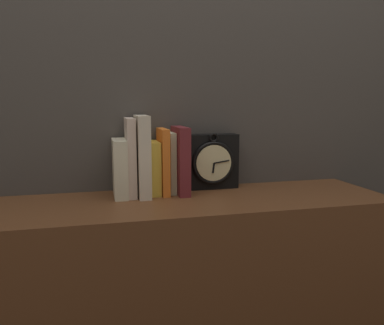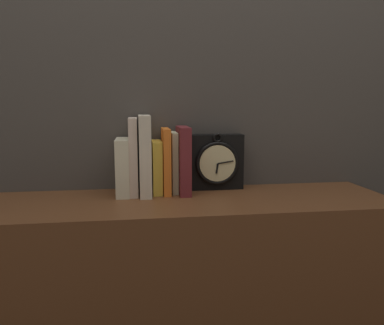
{
  "view_description": "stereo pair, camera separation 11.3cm",
  "coord_description": "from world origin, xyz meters",
  "px_view_note": "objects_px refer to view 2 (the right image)",
  "views": [
    {
      "loc": [
        -0.27,
        -1.08,
        1.17
      ],
      "look_at": [
        0.0,
        0.0,
        1.0
      ],
      "focal_mm": 35.0,
      "sensor_mm": 36.0,
      "label": 1
    },
    {
      "loc": [
        -0.16,
        -1.1,
        1.17
      ],
      "look_at": [
        0.0,
        0.0,
        1.0
      ],
      "focal_mm": 35.0,
      "sensor_mm": 36.0,
      "label": 2
    }
  ],
  "objects_px": {
    "book_slot0_cream": "(123,167)",
    "book_slot2_cream": "(145,155)",
    "book_slot1_cream": "(133,156)",
    "book_slot4_orange": "(166,161)",
    "clock": "(215,162)",
    "book_slot5_cream": "(174,162)",
    "book_slot3_yellow": "(157,167)",
    "book_slot6_maroon": "(183,160)"
  },
  "relations": [
    {
      "from": "clock",
      "to": "book_slot3_yellow",
      "type": "bearing_deg",
      "value": -172.69
    },
    {
      "from": "book_slot0_cream",
      "to": "clock",
      "type": "bearing_deg",
      "value": 6.85
    },
    {
      "from": "book_slot4_orange",
      "to": "book_slot6_maroon",
      "type": "xyz_separation_m",
      "value": [
        0.06,
        -0.01,
        0.0
      ]
    },
    {
      "from": "clock",
      "to": "book_slot0_cream",
      "type": "distance_m",
      "value": 0.31
    },
    {
      "from": "clock",
      "to": "book_slot1_cream",
      "type": "distance_m",
      "value": 0.28
    },
    {
      "from": "book_slot4_orange",
      "to": "clock",
      "type": "bearing_deg",
      "value": 10.59
    },
    {
      "from": "book_slot5_cream",
      "to": "book_slot6_maroon",
      "type": "xyz_separation_m",
      "value": [
        0.03,
        -0.02,
        0.01
      ]
    },
    {
      "from": "book_slot2_cream",
      "to": "book_slot3_yellow",
      "type": "relative_size",
      "value": 1.49
    },
    {
      "from": "book_slot4_orange",
      "to": "book_slot6_maroon",
      "type": "relative_size",
      "value": 0.97
    },
    {
      "from": "book_slot4_orange",
      "to": "book_slot0_cream",
      "type": "bearing_deg",
      "value": -177.83
    },
    {
      "from": "book_slot1_cream",
      "to": "book_slot5_cream",
      "type": "relative_size",
      "value": 1.24
    },
    {
      "from": "book_slot1_cream",
      "to": "book_slot6_maroon",
      "type": "xyz_separation_m",
      "value": [
        0.16,
        -0.01,
        -0.01
      ]
    },
    {
      "from": "book_slot4_orange",
      "to": "book_slot5_cream",
      "type": "relative_size",
      "value": 1.07
    },
    {
      "from": "book_slot0_cream",
      "to": "book_slot4_orange",
      "type": "bearing_deg",
      "value": 2.17
    },
    {
      "from": "book_slot4_orange",
      "to": "book_slot1_cream",
      "type": "bearing_deg",
      "value": -178.87
    },
    {
      "from": "clock",
      "to": "book_slot3_yellow",
      "type": "xyz_separation_m",
      "value": [
        -0.2,
        -0.03,
        -0.01
      ]
    },
    {
      "from": "book_slot6_maroon",
      "to": "book_slot1_cream",
      "type": "bearing_deg",
      "value": 177.87
    },
    {
      "from": "book_slot0_cream",
      "to": "book_slot6_maroon",
      "type": "distance_m",
      "value": 0.2
    },
    {
      "from": "book_slot2_cream",
      "to": "book_slot6_maroon",
      "type": "distance_m",
      "value": 0.13
    },
    {
      "from": "book_slot2_cream",
      "to": "book_slot4_orange",
      "type": "bearing_deg",
      "value": 9.3
    },
    {
      "from": "book_slot3_yellow",
      "to": "book_slot4_orange",
      "type": "height_order",
      "value": "book_slot4_orange"
    },
    {
      "from": "book_slot6_maroon",
      "to": "book_slot4_orange",
      "type": "bearing_deg",
      "value": 171.78
    },
    {
      "from": "book_slot3_yellow",
      "to": "book_slot5_cream",
      "type": "height_order",
      "value": "book_slot5_cream"
    },
    {
      "from": "book_slot3_yellow",
      "to": "book_slot0_cream",
      "type": "bearing_deg",
      "value": -173.99
    },
    {
      "from": "clock",
      "to": "book_slot4_orange",
      "type": "distance_m",
      "value": 0.17
    },
    {
      "from": "book_slot0_cream",
      "to": "book_slot2_cream",
      "type": "distance_m",
      "value": 0.08
    },
    {
      "from": "book_slot0_cream",
      "to": "book_slot6_maroon",
      "type": "height_order",
      "value": "book_slot6_maroon"
    },
    {
      "from": "book_slot3_yellow",
      "to": "book_slot2_cream",
      "type": "bearing_deg",
      "value": -155.74
    },
    {
      "from": "clock",
      "to": "book_slot2_cream",
      "type": "bearing_deg",
      "value": -169.78
    },
    {
      "from": "clock",
      "to": "book_slot1_cream",
      "type": "height_order",
      "value": "book_slot1_cream"
    },
    {
      "from": "clock",
      "to": "book_slot2_cream",
      "type": "relative_size",
      "value": 0.77
    },
    {
      "from": "clock",
      "to": "book_slot6_maroon",
      "type": "xyz_separation_m",
      "value": [
        -0.12,
        -0.04,
        0.01
      ]
    },
    {
      "from": "book_slot0_cream",
      "to": "book_slot2_cream",
      "type": "height_order",
      "value": "book_slot2_cream"
    },
    {
      "from": "clock",
      "to": "book_slot0_cream",
      "type": "height_order",
      "value": "clock"
    },
    {
      "from": "book_slot2_cream",
      "to": "book_slot5_cream",
      "type": "distance_m",
      "value": 0.1
    },
    {
      "from": "book_slot3_yellow",
      "to": "clock",
      "type": "bearing_deg",
      "value": 7.31
    },
    {
      "from": "clock",
      "to": "book_slot1_cream",
      "type": "relative_size",
      "value": 0.79
    },
    {
      "from": "book_slot1_cream",
      "to": "book_slot2_cream",
      "type": "distance_m",
      "value": 0.04
    },
    {
      "from": "book_slot1_cream",
      "to": "book_slot6_maroon",
      "type": "relative_size",
      "value": 1.14
    },
    {
      "from": "book_slot3_yellow",
      "to": "book_slot5_cream",
      "type": "xyz_separation_m",
      "value": [
        0.06,
        0.01,
        0.01
      ]
    },
    {
      "from": "book_slot4_orange",
      "to": "book_slot5_cream",
      "type": "xyz_separation_m",
      "value": [
        0.03,
        0.01,
        -0.01
      ]
    },
    {
      "from": "book_slot1_cream",
      "to": "book_slot2_cream",
      "type": "relative_size",
      "value": 0.97
    }
  ]
}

